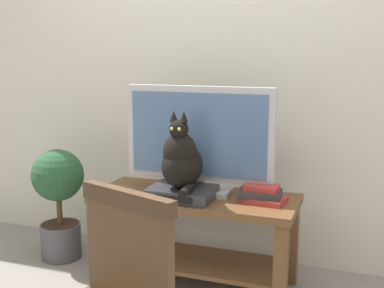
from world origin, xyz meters
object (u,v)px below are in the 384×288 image
(media_box, at_px, (182,193))
(tv, at_px, (199,138))
(tv_stand, at_px, (195,223))
(potted_plant, at_px, (59,196))
(cat, at_px, (181,160))
(book_stack, at_px, (262,194))

(media_box, bearing_deg, tv, 73.37)
(tv_stand, relative_size, potted_plant, 1.60)
(media_box, distance_m, cat, 0.19)
(tv_stand, height_order, media_box, media_box)
(potted_plant, bearing_deg, tv_stand, -2.32)
(tv, bearing_deg, media_box, -106.63)
(book_stack, xyz_separation_m, potted_plant, (-1.34, 0.03, -0.15))
(tv, relative_size, media_box, 2.44)
(tv_stand, height_order, cat, cat)
(tv, distance_m, cat, 0.20)
(media_box, height_order, book_stack, book_stack)
(tv_stand, xyz_separation_m, potted_plant, (-0.95, 0.04, 0.06))
(book_stack, bearing_deg, tv_stand, -179.16)
(tv, bearing_deg, cat, -104.92)
(potted_plant, bearing_deg, cat, -8.73)
(potted_plant, bearing_deg, media_box, -7.87)
(cat, bearing_deg, tv_stand, 66.47)
(tv, xyz_separation_m, book_stack, (0.39, -0.06, -0.28))
(media_box, bearing_deg, book_stack, 12.11)
(tv_stand, xyz_separation_m, book_stack, (0.39, 0.01, 0.21))
(media_box, xyz_separation_m, cat, (0.00, -0.01, 0.19))
(book_stack, relative_size, potted_plant, 0.36)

